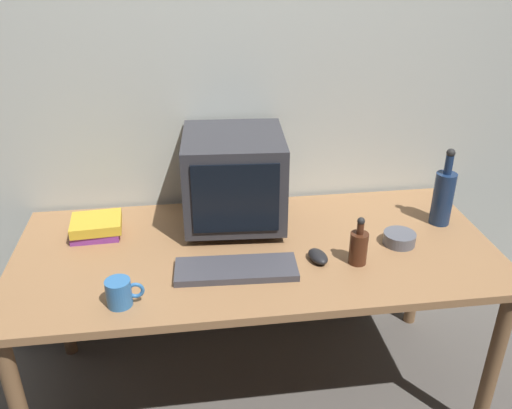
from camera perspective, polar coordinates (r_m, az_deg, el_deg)
The scene contains 11 objects.
ground_plane at distance 2.45m, azimuth 0.00°, elevation -18.84°, with size 6.00×6.00×0.00m, color #56514C.
back_wall at distance 2.22m, azimuth -1.65°, elevation 13.82°, with size 4.00×0.08×2.50m, color beige.
desk at distance 2.04m, azimuth 0.00°, elevation -6.36°, with size 1.77×0.80×0.71m.
crt_monitor at distance 2.08m, azimuth -2.35°, elevation 2.76°, with size 0.40×0.41×0.37m.
keyboard at distance 1.86m, azimuth -2.11°, elevation -6.89°, with size 0.42×0.15×0.02m, color #3F3F47.
computer_mouse at distance 1.93m, azimuth 6.59°, elevation -5.49°, with size 0.06×0.10×0.04m, color black.
bottle_tall at distance 2.24m, azimuth 19.26°, elevation 0.86°, with size 0.08×0.08×0.32m.
bottle_short at distance 1.91m, azimuth 10.83°, elevation -4.38°, with size 0.06×0.06×0.18m.
book_stack at distance 2.15m, azimuth -16.61°, elevation -2.31°, with size 0.20×0.17×0.07m.
mug at distance 1.75m, azimuth -14.25°, elevation -9.06°, with size 0.12×0.08×0.09m.
cd_spindle at distance 2.08m, azimuth 14.97°, elevation -3.50°, with size 0.12×0.12×0.04m, color #595B66.
Camera 1 is at (-0.23, -1.69, 1.76)m, focal length 37.68 mm.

